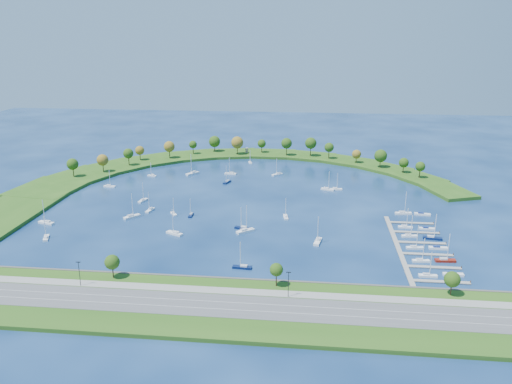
# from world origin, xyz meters

# --- Properties ---
(ground) EXTENTS (700.00, 700.00, 0.00)m
(ground) POSITION_xyz_m (0.00, 0.00, 0.00)
(ground) COLOR #081E45
(ground) RESTS_ON ground
(south_shoreline) EXTENTS (420.00, 43.10, 11.60)m
(south_shoreline) POSITION_xyz_m (0.03, -122.88, 1.00)
(south_shoreline) COLOR #275115
(south_shoreline) RESTS_ON ground
(breakwater) EXTENTS (286.74, 247.64, 2.00)m
(breakwater) POSITION_xyz_m (-46.33, 48.72, 0.99)
(breakwater) COLOR #275115
(breakwater) RESTS_ON ground
(breakwater_trees) EXTENTS (237.60, 93.77, 14.74)m
(breakwater_trees) POSITION_xyz_m (-10.43, 89.96, 10.61)
(breakwater_trees) COLOR #382314
(breakwater_trees) RESTS_ON breakwater
(harbor_tower) EXTENTS (2.60, 2.60, 3.97)m
(harbor_tower) POSITION_xyz_m (-14.50, 115.82, 4.04)
(harbor_tower) COLOR gray
(harbor_tower) RESTS_ON breakwater
(dock_system) EXTENTS (24.28, 82.00, 1.60)m
(dock_system) POSITION_xyz_m (85.30, -61.00, 0.35)
(dock_system) COLOR gray
(dock_system) RESTS_ON ground
(moored_boat_0) EXTENTS (8.64, 4.70, 12.23)m
(moored_boat_0) POSITION_xyz_m (47.86, 26.50, 0.91)
(moored_boat_0) COLOR white
(moored_boat_0) RESTS_ON ground
(moored_boat_1) EXTENTS (9.05, 8.09, 13.99)m
(moored_boat_1) POSITION_xyz_m (5.51, -49.31, 0.97)
(moored_boat_1) COLOR white
(moored_boat_1) RESTS_ON ground
(moored_boat_2) EXTENTS (3.23, 7.64, 10.88)m
(moored_boat_2) POSITION_xyz_m (24.45, -26.73, 0.88)
(moored_boat_2) COLOR white
(moored_boat_2) RESTS_ON ground
(moored_boat_3) EXTENTS (7.68, 2.66, 11.09)m
(moored_boat_3) POSITION_xyz_m (53.24, 27.64, 0.88)
(moored_boat_3) COLOR white
(moored_boat_3) RESTS_ON ground
(moored_boat_4) EXTENTS (3.44, 7.93, 11.28)m
(moored_boat_4) POSITION_xyz_m (-51.13, -23.73, 0.89)
(moored_boat_4) COLOR white
(moored_boat_4) RESTS_ON ground
(moored_boat_5) EXTENTS (1.92, 6.68, 9.80)m
(moored_boat_5) POSITION_xyz_m (-26.67, -29.12, 0.85)
(moored_boat_5) COLOR #0A1840
(moored_boat_5) RESTS_ON ground
(moored_boat_6) EXTENTS (4.66, 8.19, 11.61)m
(moored_boat_6) POSITION_xyz_m (-17.51, 35.68, 0.89)
(moored_boat_6) COLOR #0A1840
(moored_boat_6) RESTS_ON ground
(moored_boat_7) EXTENTS (8.45, 9.55, 14.70)m
(moored_boat_7) POSITION_xyz_m (-44.89, 54.13, 0.99)
(moored_boat_7) COLOR white
(moored_boat_7) RESTS_ON ground
(moored_boat_8) EXTENTS (8.27, 2.83, 11.95)m
(moored_boat_8) POSITION_xyz_m (9.49, -90.01, 0.90)
(moored_boat_8) COLOR #0A1840
(moored_boat_8) RESTS_ON ground
(moored_boat_9) EXTENTS (9.09, 6.16, 13.08)m
(moored_boat_9) POSITION_xyz_m (-28.58, -56.06, 0.94)
(moored_boat_9) COLOR white
(moored_boat_9) RESTS_ON ground
(moored_boat_10) EXTENTS (8.24, 4.07, 11.67)m
(moored_boat_10) POSITION_xyz_m (3.60, -45.13, 0.90)
(moored_boat_10) COLOR #0A1840
(moored_boat_10) RESTS_ON ground
(moored_boat_11) EXTENTS (4.32, 7.91, 11.20)m
(moored_boat_11) POSITION_xyz_m (-60.41, -7.69, 0.88)
(moored_boat_11) COLOR white
(moored_boat_11) RESTS_ON ground
(moored_boat_12) EXTENTS (6.75, 3.66, 9.57)m
(moored_boat_12) POSITION_xyz_m (-71.50, 46.00, 0.85)
(moored_boat_12) COLOR white
(moored_boat_12) RESTS_ON ground
(moored_boat_13) EXTENTS (3.65, 6.92, 9.80)m
(moored_boat_13) POSITION_xyz_m (-8.65, 89.95, 0.85)
(moored_boat_13) COLOR white
(moored_boat_13) RESTS_ON ground
(moored_boat_14) EXTENTS (4.91, 8.07, 11.49)m
(moored_boat_14) POSITION_xyz_m (-88.57, -68.27, 0.89)
(moored_boat_14) COLOR white
(moored_boat_14) RESTS_ON ground
(moored_boat_15) EXTENTS (7.89, 2.99, 11.32)m
(moored_boat_15) POSITION_xyz_m (-90.90, 17.98, 0.89)
(moored_boat_15) COLOR white
(moored_boat_15) RESTS_ON ground
(moored_boat_16) EXTENTS (7.59, 6.98, 11.86)m
(moored_boat_16) POSITION_xyz_m (14.13, 58.30, 0.90)
(moored_boat_16) COLOR white
(moored_boat_16) RESTS_ON ground
(moored_boat_17) EXTENTS (9.21, 4.79, 13.03)m
(moored_boat_17) POSITION_xyz_m (-98.53, -48.87, 0.94)
(moored_boat_17) COLOR white
(moored_boat_17) RESTS_ON ground
(moored_boat_18) EXTENTS (7.91, 8.58, 13.42)m
(moored_boat_18) POSITION_xyz_m (-57.54, -35.27, 0.95)
(moored_boat_18) COLOR white
(moored_boat_18) RESTS_ON ground
(moored_boat_19) EXTENTS (5.11, 6.52, 9.66)m
(moored_boat_19) POSITION_xyz_m (-36.55, -28.02, 0.85)
(moored_boat_19) COLOR white
(moored_boat_19) RESTS_ON ground
(moored_boat_20) EXTENTS (4.18, 9.39, 13.34)m
(moored_boat_20) POSITION_xyz_m (41.29, -58.66, 0.95)
(moored_boat_20) COLOR white
(moored_boat_20) RESTS_ON ground
(moored_boat_21) EXTENTS (8.42, 3.20, 12.08)m
(moored_boat_21) POSITION_xyz_m (-18.46, 56.59, 0.91)
(moored_boat_21) COLOR white
(moored_boat_21) RESTS_ON ground
(docked_boat_0) EXTENTS (7.43, 2.14, 10.89)m
(docked_boat_0) POSITION_xyz_m (85.53, -89.50, 0.88)
(docked_boat_0) COLOR white
(docked_boat_0) RESTS_ON ground
(docked_boat_1) EXTENTS (8.24, 2.50, 1.67)m
(docked_boat_1) POSITION_xyz_m (95.98, -87.32, 0.61)
(docked_boat_1) COLOR white
(docked_boat_1) RESTS_ON ground
(docked_boat_2) EXTENTS (7.59, 2.75, 10.93)m
(docked_boat_2) POSITION_xyz_m (85.53, -75.27, 0.88)
(docked_boat_2) COLOR white
(docked_boat_2) RESTS_ON ground
(docked_boat_3) EXTENTS (8.96, 3.10, 12.94)m
(docked_boat_3) POSITION_xyz_m (96.01, -73.88, 0.93)
(docked_boat_3) COLOR maroon
(docked_boat_3) RESTS_ON ground
(docked_boat_4) EXTENTS (8.01, 3.03, 11.49)m
(docked_boat_4) POSITION_xyz_m (85.53, -61.14, 0.89)
(docked_boat_4) COLOR white
(docked_boat_4) RESTS_ON ground
(docked_boat_5) EXTENTS (8.42, 2.46, 1.71)m
(docked_boat_5) POSITION_xyz_m (95.98, -60.38, 0.63)
(docked_boat_5) COLOR white
(docked_boat_5) RESTS_ON ground
(docked_boat_6) EXTENTS (7.79, 3.00, 11.16)m
(docked_boat_6) POSITION_xyz_m (85.53, -46.96, 0.88)
(docked_boat_6) COLOR white
(docked_boat_6) RESTS_ON ground
(docked_boat_7) EXTENTS (9.08, 3.77, 12.95)m
(docked_boat_7) POSITION_xyz_m (96.01, -48.55, 0.93)
(docked_boat_7) COLOR #0A1840
(docked_boat_7) RESTS_ON ground
(docked_boat_8) EXTENTS (7.27, 2.40, 10.54)m
(docked_boat_8) POSITION_xyz_m (85.54, -34.90, 0.87)
(docked_boat_8) COLOR white
(docked_boat_8) RESTS_ON ground
(docked_boat_9) EXTENTS (7.86, 2.51, 1.59)m
(docked_boat_9) POSITION_xyz_m (95.99, -36.04, 0.58)
(docked_boat_9) COLOR white
(docked_boat_9) RESTS_ON ground
(docked_boat_10) EXTENTS (9.05, 3.58, 12.94)m
(docked_boat_10) POSITION_xyz_m (87.91, -14.05, 0.93)
(docked_boat_10) COLOR white
(docked_boat_10) RESTS_ON ground
(docked_boat_11) EXTENTS (8.68, 3.46, 1.72)m
(docked_boat_11) POSITION_xyz_m (97.88, -14.35, 0.63)
(docked_boat_11) COLOR white
(docked_boat_11) RESTS_ON ground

